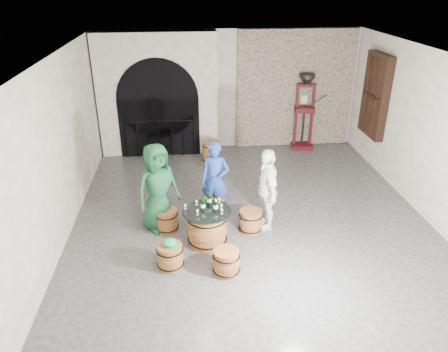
{
  "coord_description": "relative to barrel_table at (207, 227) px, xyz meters",
  "views": [
    {
      "loc": [
        -1.24,
        -7.28,
        4.46
      ],
      "look_at": [
        -0.55,
        -0.18,
        1.05
      ],
      "focal_mm": 34.0,
      "sensor_mm": 36.0,
      "label": 1
    }
  ],
  "objects": [
    {
      "name": "ground",
      "position": [
        0.91,
        0.8,
        -0.34
      ],
      "size": [
        8.0,
        8.0,
        0.0
      ],
      "primitive_type": "plane",
      "color": "#302F32",
      "rests_on": "ground"
    },
    {
      "name": "wall_back",
      "position": [
        0.91,
        4.8,
        1.26
      ],
      "size": [
        8.0,
        0.0,
        8.0
      ],
      "primitive_type": "plane",
      "rotation": [
        1.57,
        0.0,
        0.0
      ],
      "color": "silver",
      "rests_on": "ground"
    },
    {
      "name": "wall_front",
      "position": [
        0.91,
        -3.2,
        1.26
      ],
      "size": [
        8.0,
        0.0,
        8.0
      ],
      "primitive_type": "plane",
      "rotation": [
        -1.57,
        0.0,
        0.0
      ],
      "color": "silver",
      "rests_on": "ground"
    },
    {
      "name": "wall_left",
      "position": [
        -2.59,
        0.8,
        1.26
      ],
      "size": [
        0.0,
        8.0,
        8.0
      ],
      "primitive_type": "plane",
      "rotation": [
        1.57,
        0.0,
        1.57
      ],
      "color": "silver",
      "rests_on": "ground"
    },
    {
      "name": "wall_right",
      "position": [
        4.41,
        0.8,
        1.26
      ],
      "size": [
        0.0,
        8.0,
        8.0
      ],
      "primitive_type": "plane",
      "rotation": [
        1.57,
        0.0,
        -1.57
      ],
      "color": "silver",
      "rests_on": "ground"
    },
    {
      "name": "ceiling",
      "position": [
        0.91,
        0.8,
        2.86
      ],
      "size": [
        8.0,
        8.0,
        0.0
      ],
      "primitive_type": "plane",
      "rotation": [
        3.14,
        0.0,
        0.0
      ],
      "color": "beige",
      "rests_on": "wall_back"
    },
    {
      "name": "stone_facing_panel",
      "position": [
        2.71,
        4.74,
        1.26
      ],
      "size": [
        3.2,
        0.12,
        3.18
      ],
      "primitive_type": "cube",
      "color": "#9E927E",
      "rests_on": "ground"
    },
    {
      "name": "arched_opening",
      "position": [
        -0.99,
        4.53,
        1.25
      ],
      "size": [
        3.1,
        0.6,
        3.19
      ],
      "color": "silver",
      "rests_on": "ground"
    },
    {
      "name": "shuttered_window",
      "position": [
        4.29,
        3.2,
        1.46
      ],
      "size": [
        0.23,
        1.1,
        2.0
      ],
      "color": "black",
      "rests_on": "wall_right"
    },
    {
      "name": "barrel_table",
      "position": [
        0.0,
        0.0,
        0.0
      ],
      "size": [
        0.87,
        0.87,
        0.68
      ],
      "color": "brown",
      "rests_on": "ground"
    },
    {
      "name": "barrel_stool_left",
      "position": [
        -0.75,
        0.53,
        -0.12
      ],
      "size": [
        0.46,
        0.46,
        0.43
      ],
      "color": "brown",
      "rests_on": "ground"
    },
    {
      "name": "barrel_stool_far",
      "position": [
        0.2,
        0.89,
        -0.12
      ],
      "size": [
        0.46,
        0.46,
        0.43
      ],
      "color": "brown",
      "rests_on": "ground"
    },
    {
      "name": "barrel_stool_right",
      "position": [
        0.85,
        0.34,
        -0.12
      ],
      "size": [
        0.46,
        0.46,
        0.43
      ],
      "color": "brown",
      "rests_on": "ground"
    },
    {
      "name": "barrel_stool_near_right",
      "position": [
        0.26,
        -0.88,
        -0.12
      ],
      "size": [
        0.46,
        0.46,
        0.43
      ],
      "color": "brown",
      "rests_on": "ground"
    },
    {
      "name": "barrel_stool_near_left",
      "position": [
        -0.66,
        -0.63,
        -0.12
      ],
      "size": [
        0.46,
        0.46,
        0.43
      ],
      "color": "brown",
      "rests_on": "ground"
    },
    {
      "name": "green_cap",
      "position": [
        -0.66,
        -0.63,
        0.14
      ],
      "size": [
        0.26,
        0.22,
        0.12
      ],
      "color": "#0D9035",
      "rests_on": "barrel_stool_near_left"
    },
    {
      "name": "person_green",
      "position": [
        -0.88,
        0.62,
        0.53
      ],
      "size": [
        1.01,
        0.91,
        1.73
      ],
      "primitive_type": "imported",
      "rotation": [
        0.0,
        0.0,
        0.55
      ],
      "color": "#134627",
      "rests_on": "ground"
    },
    {
      "name": "person_blue",
      "position": [
        0.23,
        1.0,
        0.45
      ],
      "size": [
        0.67,
        0.54,
        1.58
      ],
      "primitive_type": "imported",
      "rotation": [
        0.0,
        0.0,
        -0.32
      ],
      "color": "navy",
      "rests_on": "ground"
    },
    {
      "name": "person_white",
      "position": [
        1.16,
        0.47,
        0.47
      ],
      "size": [
        0.46,
        0.97,
        1.62
      ],
      "primitive_type": "imported",
      "rotation": [
        0.0,
        0.0,
        -1.51
      ],
      "color": "white",
      "rests_on": "ground"
    },
    {
      "name": "wine_bottle_left",
      "position": [
        -0.07,
        0.02,
        0.47
      ],
      "size": [
        0.08,
        0.08,
        0.32
      ],
      "color": "black",
      "rests_on": "barrel_table"
    },
    {
      "name": "wine_bottle_center",
      "position": [
        0.15,
        -0.04,
        0.47
      ],
      "size": [
        0.08,
        0.08,
        0.32
      ],
      "color": "black",
      "rests_on": "barrel_table"
    },
    {
      "name": "wine_bottle_right",
      "position": [
        0.06,
        0.21,
        0.47
      ],
      "size": [
        0.08,
        0.08,
        0.32
      ],
      "color": "black",
      "rests_on": "barrel_table"
    },
    {
      "name": "tasting_glass_a",
      "position": [
        -0.17,
        -0.12,
        0.39
      ],
      "size": [
        0.05,
        0.05,
        0.1
      ],
      "primitive_type": null,
      "color": "#A66320",
      "rests_on": "barrel_table"
    },
    {
      "name": "tasting_glass_b",
      "position": [
        0.26,
        0.05,
        0.39
      ],
      "size": [
        0.05,
        0.05,
        0.1
      ],
      "primitive_type": null,
      "color": "#A66320",
      "rests_on": "barrel_table"
    },
    {
      "name": "tasting_glass_c",
      "position": [
        -0.17,
        0.23,
        0.39
      ],
      "size": [
        0.05,
        0.05,
        0.1
      ],
      "primitive_type": null,
      "color": "#A66320",
      "rests_on": "barrel_table"
    },
    {
      "name": "tasting_glass_d",
      "position": [
        0.24,
        0.29,
        0.39
      ],
      "size": [
        0.05,
        0.05,
        0.1
      ],
      "primitive_type": null,
      "color": "#A66320",
      "rests_on": "barrel_table"
    },
    {
      "name": "tasting_glass_e",
      "position": [
        0.25,
        -0.13,
        0.39
      ],
      "size": [
        0.05,
        0.05,
        0.1
      ],
      "primitive_type": null,
      "color": "#A66320",
      "rests_on": "barrel_table"
    },
    {
      "name": "tasting_glass_f",
      "position": [
        -0.38,
        0.1,
        0.39
      ],
      "size": [
        0.05,
        0.05,
        0.1
      ],
      "primitive_type": null,
      "color": "#A66320",
      "rests_on": "barrel_table"
    },
    {
      "name": "side_barrel",
      "position": [
        0.31,
        3.68,
        -0.04
      ],
      "size": [
        0.44,
        0.44,
        0.59
      ],
      "rotation": [
        0.0,
        0.0,
        0.16
      ],
      "color": "brown",
      "rests_on": "ground"
    },
    {
      "name": "corking_press",
      "position": [
        2.95,
        4.47,
        0.87
      ],
      "size": [
        0.86,
        0.51,
        2.08
      ],
      "rotation": [
        0.0,
        0.0,
        -0.08
      ],
      "color": "#430B13",
      "rests_on": "ground"
    },
    {
      "name": "control_box",
      "position": [
        2.96,
        4.66,
        1.01
      ],
      "size": [
        0.18,
        0.1,
        0.22
      ],
      "primitive_type": "cube",
      "color": "silver",
      "rests_on": "wall_back"
    }
  ]
}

